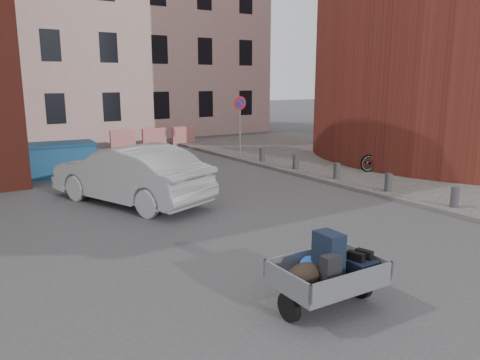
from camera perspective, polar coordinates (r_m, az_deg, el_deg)
ground at (r=10.25m, az=0.95°, el=-7.56°), size 120.00×120.00×0.00m
sidewalk at (r=19.83m, az=18.70°, el=1.57°), size 9.00×24.00×0.12m
building_pink at (r=32.29m, az=-12.87°, el=18.06°), size 16.00×8.00×14.00m
no_parking_sign at (r=20.93m, az=0.01°, el=8.12°), size 0.60×0.09×2.65m
bollards at (r=16.42m, az=11.71°, el=1.09°), size 0.22×9.02×0.55m
barriers at (r=25.10m, az=-10.41°, el=5.10°), size 4.70×0.18×1.00m
trailer at (r=7.32m, az=10.57°, el=-10.92°), size 1.63×1.82×1.20m
dumpster at (r=18.52m, az=-21.65°, el=2.37°), size 2.99×1.74×1.20m
silver_car at (r=13.62m, az=-13.30°, el=0.68°), size 3.48×5.37×1.67m
bicycle at (r=18.33m, az=16.90°, el=2.65°), size 1.98×1.03×0.99m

